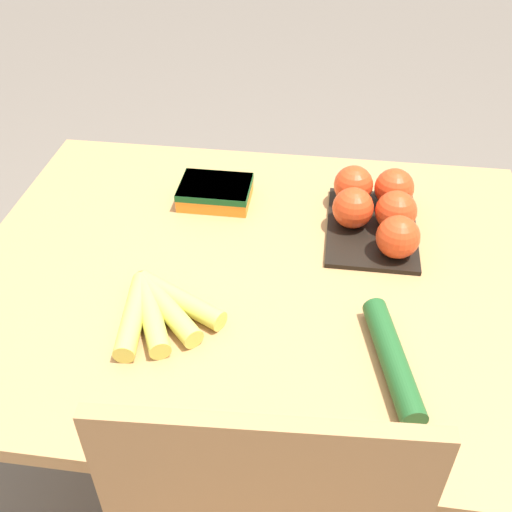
% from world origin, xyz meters
% --- Properties ---
extents(ground_plane, '(12.00, 12.00, 0.00)m').
position_xyz_m(ground_plane, '(0.00, 0.00, 0.00)').
color(ground_plane, '#665B51').
extents(dining_table, '(1.09, 0.86, 0.73)m').
position_xyz_m(dining_table, '(0.00, 0.00, 0.62)').
color(dining_table, '#B27F4C').
rests_on(dining_table, ground_plane).
extents(banana_bunch, '(0.19, 0.20, 0.04)m').
position_xyz_m(banana_bunch, '(0.15, 0.15, 0.74)').
color(banana_bunch, brown).
rests_on(banana_bunch, dining_table).
extents(tomato_pack, '(0.18, 0.26, 0.09)m').
position_xyz_m(tomato_pack, '(-0.22, -0.16, 0.77)').
color(tomato_pack, black).
rests_on(tomato_pack, dining_table).
extents(carrot_bag, '(0.15, 0.11, 0.04)m').
position_xyz_m(carrot_bag, '(0.12, -0.21, 0.75)').
color(carrot_bag, orange).
rests_on(carrot_bag, dining_table).
extents(cucumber_near, '(0.09, 0.24, 0.04)m').
position_xyz_m(cucumber_near, '(-0.24, 0.21, 0.75)').
color(cucumber_near, '#1E5123').
rests_on(cucumber_near, dining_table).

